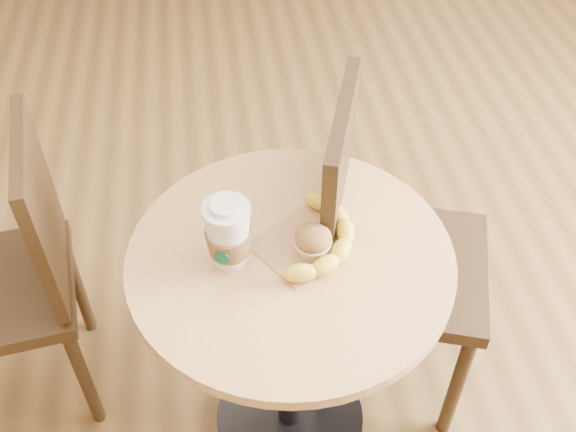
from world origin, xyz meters
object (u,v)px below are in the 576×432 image
Objects in this scene: chair_left at (15,274)px; banana at (320,235)px; muffin at (313,242)px; chair_right at (381,249)px; coffee_cup at (228,236)px; cafe_table at (290,309)px.

chair_left is 3.20× the size of banana.
chair_right is at bearing 38.42° from muffin.
banana is at bearing 58.57° from muffin.
coffee_cup is at bearing 59.16° from chair_left.
cafe_table is 0.31m from coffee_cup.
muffin reaches higher than banana.
cafe_table is 0.25m from muffin.
chair_left reaches higher than coffee_cup.
chair_right reaches higher than muffin.
muffin is 0.04m from banana.
banana is (0.02, 0.03, -0.02)m from muffin.
coffee_cup is (-0.40, -0.17, 0.28)m from chair_right.
chair_right reaches higher than coffee_cup.
muffin is at bearing 63.87° from chair_left.
muffin is (0.18, -0.01, -0.04)m from coffee_cup.
chair_right reaches higher than cafe_table.
coffee_cup reaches higher than cafe_table.
coffee_cup is at bearing -147.65° from banana.
muffin is at bearing 146.90° from chair_right.
chair_left is 0.84m from banana.
cafe_table is at bearing 172.30° from muffin.
chair_left is at bearing -170.62° from banana.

